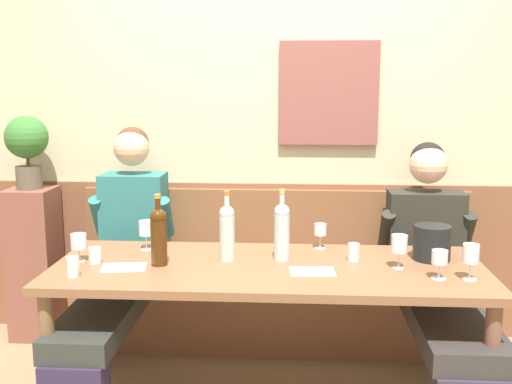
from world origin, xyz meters
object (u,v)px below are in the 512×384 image
wine_bottle_green_tall (282,230)px  wine_glass_near_bucket (146,230)px  wall_bench (273,300)px  dining_table (268,280)px  wine_glass_mid_right (399,245)px  wine_glass_left_end (471,255)px  water_tumbler_left (73,267)px  wine_glass_center_rear (320,231)px  ice_bucket (432,243)px  wine_bottle_clear_water (159,235)px  potted_plant (27,144)px  wine_glass_by_bottle (440,259)px  wine_glass_mid_left (79,243)px  water_tumbler_right (353,252)px  wine_bottle_amber_mid (227,231)px  person_center_right_seat (437,269)px  person_center_left_seat (120,253)px  water_tumbler_center (95,255)px

wine_bottle_green_tall → wine_glass_near_bucket: (-0.73, 0.14, -0.05)m
wall_bench → dining_table: bearing=-90.0°
wine_bottle_green_tall → wine_glass_mid_right: (0.56, -0.11, -0.04)m
wine_glass_left_end → water_tumbler_left: bearing=-177.6°
wine_glass_center_rear → water_tumbler_left: size_ratio=1.44×
ice_bucket → wine_glass_center_rear: size_ratio=1.37×
wine_glass_mid_right → wine_bottle_clear_water: bearing=-179.0°
wine_glass_near_bucket → wine_glass_mid_right: (1.29, -0.25, 0.00)m
wine_bottle_clear_water → potted_plant: (-0.97, 0.77, 0.36)m
wine_bottle_clear_water → wine_glass_by_bottle: 1.32m
wine_glass_mid_left → potted_plant: (-0.56, 0.73, 0.42)m
wine_bottle_green_tall → water_tumbler_right: wine_bottle_green_tall is taller
wine_glass_mid_right → potted_plant: (-2.13, 0.75, 0.40)m
potted_plant → ice_bucket: bearing=-14.2°
wine_glass_near_bucket → wine_glass_center_rear: 0.93m
wine_bottle_amber_mid → wine_glass_near_bucket: wine_bottle_amber_mid is taller
person_center_right_seat → wine_glass_by_bottle: size_ratio=9.53×
wine_glass_mid_right → water_tumbler_right: size_ratio=1.86×
dining_table → person_center_left_seat: person_center_left_seat is taller
wall_bench → wine_bottle_clear_water: wine_bottle_clear_water is taller
person_center_right_seat → wine_glass_center_rear: (-0.63, -0.01, 0.20)m
wine_glass_left_end → water_tumbler_center: (-1.78, 0.15, -0.07)m
wall_bench → potted_plant: size_ratio=5.39×
wine_glass_near_bucket → wine_glass_mid_right: 1.31m
wine_bottle_clear_water → wine_glass_mid_right: wine_bottle_clear_water is taller
wine_bottle_green_tall → wine_glass_left_end: size_ratio=2.18×
wine_bottle_amber_mid → wine_glass_left_end: (1.13, -0.23, -0.04)m
wine_bottle_clear_water → wine_bottle_amber_mid: (0.32, 0.10, 0.00)m
wine_glass_by_bottle → wine_bottle_amber_mid: bearing=167.0°
wine_glass_left_end → wine_bottle_clear_water: bearing=174.8°
person_center_right_seat → ice_bucket: size_ratio=6.90×
person_center_left_seat → wine_bottle_amber_mid: bearing=-25.3°
water_tumbler_center → potted_plant: size_ratio=0.17×
wine_glass_mid_left → water_tumbler_center: wine_glass_mid_left is taller
dining_table → water_tumbler_right: water_tumbler_right is taller
wine_glass_near_bucket → wine_glass_left_end: bearing=-14.3°
person_center_left_seat → wine_glass_mid_right: bearing=-14.3°
wine_bottle_green_tall → wine_glass_mid_left: size_ratio=2.56×
wine_glass_by_bottle → person_center_right_seat: bearing=77.6°
wine_glass_near_bucket → wine_glass_left_end: wine_glass_left_end is taller
wine_bottle_clear_water → wine_glass_center_rear: bearing=23.8°
wine_glass_mid_left → wine_glass_near_bucket: (0.28, 0.23, 0.01)m
wine_bottle_green_tall → wine_bottle_clear_water: size_ratio=1.02×
dining_table → wine_glass_by_bottle: bearing=-11.7°
person_center_left_seat → wine_bottle_amber_mid: (0.63, -0.30, 0.21)m
wine_glass_near_bucket → potted_plant: (-0.84, 0.50, 0.40)m
wall_bench → person_center_right_seat: 1.02m
person_center_right_seat → ice_bucket: person_center_right_seat is taller
wall_bench → wine_bottle_amber_mid: wine_bottle_amber_mid is taller
wine_glass_near_bucket → water_tumbler_left: size_ratio=1.67×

